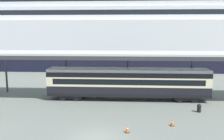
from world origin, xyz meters
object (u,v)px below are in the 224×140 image
(train_carriage, at_px, (128,82))
(traffic_cone_mid, at_px, (127,129))
(traffic_cone_near, at_px, (172,122))
(quay_bollard, at_px, (199,108))
(cruise_ship, at_px, (127,16))

(train_carriage, xyz_separation_m, traffic_cone_mid, (-0.08, -10.74, -1.96))
(traffic_cone_near, distance_m, quay_bollard, 5.63)
(train_carriage, height_order, traffic_cone_near, train_carriage)
(train_carriage, height_order, traffic_cone_mid, train_carriage)
(cruise_ship, distance_m, traffic_cone_near, 45.29)
(traffic_cone_mid, bearing_deg, quay_bollard, 37.04)
(train_carriage, relative_size, traffic_cone_near, 31.68)
(cruise_ship, bearing_deg, traffic_cone_near, -84.15)
(cruise_ship, distance_m, traffic_cone_mid, 46.83)
(train_carriage, relative_size, quay_bollard, 21.69)
(cruise_ship, relative_size, traffic_cone_near, 214.33)
(quay_bollard, bearing_deg, cruise_ship, 101.80)
(train_carriage, bearing_deg, traffic_cone_near, -64.67)
(cruise_ship, bearing_deg, train_carriage, -89.64)
(cruise_ship, distance_m, train_carriage, 35.98)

